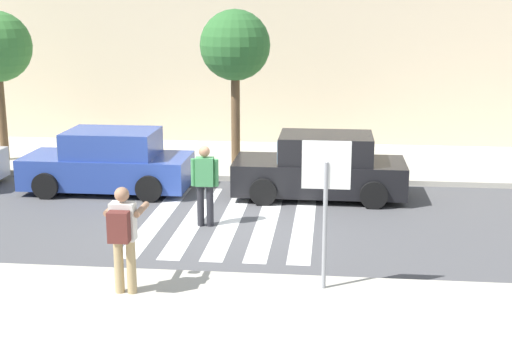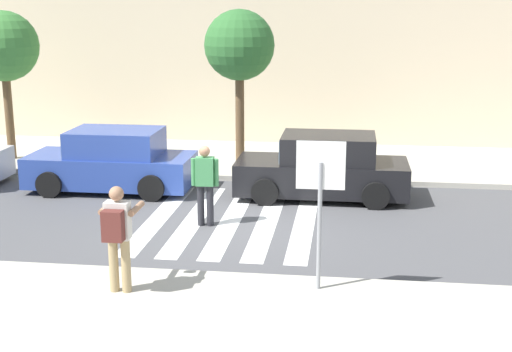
{
  "view_description": "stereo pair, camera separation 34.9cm",
  "coord_description": "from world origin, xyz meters",
  "px_view_note": "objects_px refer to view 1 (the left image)",
  "views": [
    {
      "loc": [
        2.13,
        -14.49,
        4.62
      ],
      "look_at": [
        0.6,
        -0.2,
        1.1
      ],
      "focal_mm": 50.0,
      "sensor_mm": 36.0,
      "label": 1
    },
    {
      "loc": [
        2.48,
        -14.45,
        4.62
      ],
      "look_at": [
        0.6,
        -0.2,
        1.1
      ],
      "focal_mm": 50.0,
      "sensor_mm": 36.0,
      "label": 2
    }
  ],
  "objects_px": {
    "pedestrian_crossing": "(205,181)",
    "stop_sign": "(326,182)",
    "photographer_with_backpack": "(123,231)",
    "parked_car_blue": "(109,163)",
    "parked_car_black": "(321,168)",
    "street_tree_center": "(235,47)"
  },
  "relations": [
    {
      "from": "pedestrian_crossing",
      "to": "stop_sign",
      "type": "bearing_deg",
      "value": -53.6
    },
    {
      "from": "photographer_with_backpack",
      "to": "parked_car_blue",
      "type": "xyz_separation_m",
      "value": [
        -2.31,
        6.56,
        -0.44
      ]
    },
    {
      "from": "stop_sign",
      "to": "pedestrian_crossing",
      "type": "bearing_deg",
      "value": 126.4
    },
    {
      "from": "pedestrian_crossing",
      "to": "parked_car_black",
      "type": "bearing_deg",
      "value": 47.05
    },
    {
      "from": "photographer_with_backpack",
      "to": "stop_sign",
      "type": "bearing_deg",
      "value": 10.23
    },
    {
      "from": "stop_sign",
      "to": "street_tree_center",
      "type": "xyz_separation_m",
      "value": [
        -2.53,
        8.21,
        1.57
      ]
    },
    {
      "from": "pedestrian_crossing",
      "to": "street_tree_center",
      "type": "distance_m",
      "value": 5.38
    },
    {
      "from": "stop_sign",
      "to": "parked_car_blue",
      "type": "distance_m",
      "value": 8.17
    },
    {
      "from": "parked_car_blue",
      "to": "stop_sign",
      "type": "bearing_deg",
      "value": -47.9
    },
    {
      "from": "stop_sign",
      "to": "photographer_with_backpack",
      "type": "distance_m",
      "value": 3.24
    },
    {
      "from": "parked_car_black",
      "to": "street_tree_center",
      "type": "xyz_separation_m",
      "value": [
        -2.37,
        2.21,
        2.73
      ]
    },
    {
      "from": "photographer_with_backpack",
      "to": "parked_car_black",
      "type": "height_order",
      "value": "photographer_with_backpack"
    },
    {
      "from": "pedestrian_crossing",
      "to": "parked_car_black",
      "type": "relative_size",
      "value": 0.42
    },
    {
      "from": "stop_sign",
      "to": "parked_car_blue",
      "type": "xyz_separation_m",
      "value": [
        -5.42,
        6.0,
        -1.16
      ]
    },
    {
      "from": "photographer_with_backpack",
      "to": "pedestrian_crossing",
      "type": "xyz_separation_m",
      "value": [
        0.57,
        4.01,
        -0.19
      ]
    },
    {
      "from": "pedestrian_crossing",
      "to": "parked_car_blue",
      "type": "distance_m",
      "value": 3.86
    },
    {
      "from": "stop_sign",
      "to": "parked_car_blue",
      "type": "height_order",
      "value": "stop_sign"
    },
    {
      "from": "parked_car_blue",
      "to": "pedestrian_crossing",
      "type": "bearing_deg",
      "value": -41.57
    },
    {
      "from": "pedestrian_crossing",
      "to": "street_tree_center",
      "type": "relative_size",
      "value": 0.4
    },
    {
      "from": "street_tree_center",
      "to": "stop_sign",
      "type": "bearing_deg",
      "value": -72.85
    },
    {
      "from": "photographer_with_backpack",
      "to": "street_tree_center",
      "type": "bearing_deg",
      "value": 86.26
    },
    {
      "from": "stop_sign",
      "to": "street_tree_center",
      "type": "relative_size",
      "value": 0.56
    }
  ]
}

